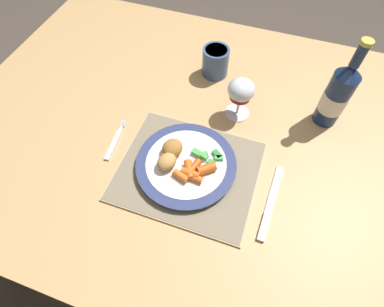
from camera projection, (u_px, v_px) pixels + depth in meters
The scene contains 12 objects.
ground_plane at pixel (211, 226), 1.45m from camera, with size 6.00×6.00×0.00m, color #4C4238.
dining_table at pixel (223, 149), 0.89m from camera, with size 1.57×1.03×0.74m.
placemat at pixel (188, 171), 0.76m from camera, with size 0.35×0.30×0.01m.
dinner_plate at pixel (186, 164), 0.76m from camera, with size 0.26×0.26×0.02m.
breaded_croquettes at pixel (170, 154), 0.74m from camera, with size 0.07×0.11×0.04m.
green_beans_pile at pixel (209, 157), 0.75m from camera, with size 0.08×0.06×0.02m.
glazed_carrots at pixel (194, 171), 0.73m from camera, with size 0.10×0.08×0.02m.
fork at pixel (115, 142), 0.81m from camera, with size 0.03×0.14×0.01m.
table_knife at pixel (269, 208), 0.71m from camera, with size 0.03×0.21×0.01m.
wine_glass at pixel (241, 92), 0.80m from camera, with size 0.07×0.07×0.12m.
bottle at pixel (337, 95), 0.78m from camera, with size 0.07×0.07×0.26m.
drinking_cup at pixel (215, 61), 0.93m from camera, with size 0.08×0.08×0.09m.
Camera 1 is at (0.08, -0.50, 1.41)m, focal length 28.00 mm.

